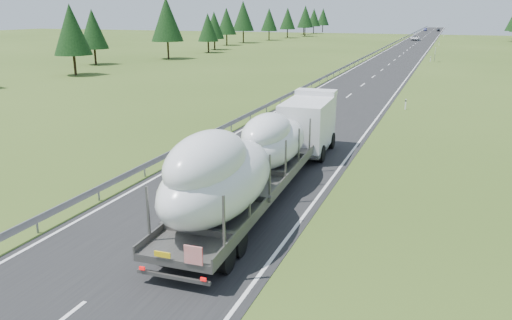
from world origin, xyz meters
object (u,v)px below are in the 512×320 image
(distant_van, at_px, (415,38))
(distant_car_blue, at_px, (425,29))
(distant_car_dark, at_px, (438,30))
(boat_truck, at_px, (260,152))
(highway_sign, at_px, (435,52))

(distant_van, distance_m, distant_car_blue, 87.03)
(distant_van, relative_size, distant_car_dark, 1.64)
(boat_truck, distance_m, distant_van, 149.07)
(highway_sign, bearing_deg, boat_truck, -93.91)
(highway_sign, bearing_deg, distant_car_dark, 91.53)
(distant_car_dark, height_order, distant_car_blue, distant_car_blue)
(highway_sign, bearing_deg, distant_car_blue, 93.68)
(boat_truck, distance_m, distant_car_dark, 232.85)
(highway_sign, xyz_separation_m, distant_car_blue, (-10.23, 159.10, -1.13))
(highway_sign, relative_size, distant_van, 0.42)
(highway_sign, height_order, distant_car_dark, highway_sign)
(boat_truck, relative_size, distant_van, 3.35)
(highway_sign, xyz_separation_m, boat_truck, (-5.25, -76.94, 0.62))
(highway_sign, height_order, distant_van, highway_sign)
(highway_sign, relative_size, distant_car_blue, 0.63)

